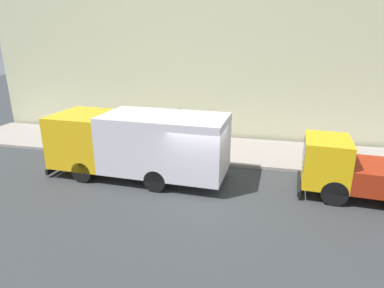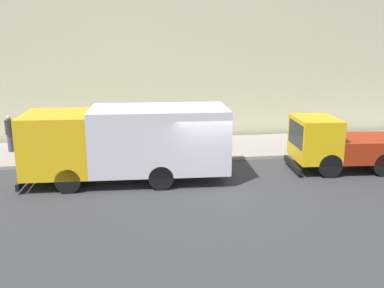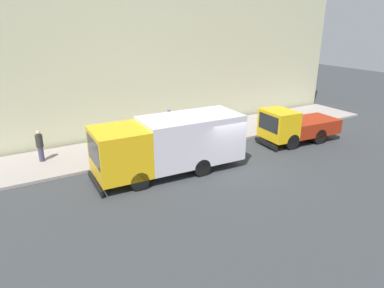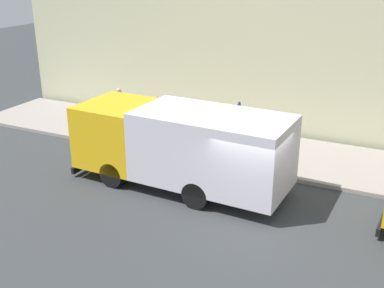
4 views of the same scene
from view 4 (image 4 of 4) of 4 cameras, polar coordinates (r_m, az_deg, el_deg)
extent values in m
plane|color=#34373A|center=(15.03, 7.05, -8.59)|extent=(80.00, 80.00, 0.00)
cube|color=gray|center=(19.46, 12.01, -1.53)|extent=(4.23, 30.00, 0.15)
cube|color=beige|center=(20.67, 15.07, 15.16)|extent=(0.50, 30.00, 11.03)
cube|color=gold|center=(17.55, -8.64, 1.34)|extent=(2.68, 2.49, 2.20)
cube|color=black|center=(18.16, -11.68, 2.70)|extent=(2.18, 0.15, 1.23)
cube|color=silver|center=(15.69, 2.40, -0.55)|extent=(2.79, 5.17, 2.35)
cube|color=black|center=(18.75, -11.52, -1.80)|extent=(2.49, 0.22, 0.24)
cylinder|color=black|center=(16.85, -9.43, -3.61)|extent=(0.34, 0.90, 0.89)
cylinder|color=black|center=(18.55, -5.18, -1.02)|extent=(0.34, 0.90, 0.89)
cylinder|color=black|center=(15.24, 0.45, -6.06)|extent=(0.34, 0.90, 0.89)
cylinder|color=black|center=(17.11, 4.01, -2.95)|extent=(0.34, 0.90, 0.89)
cube|color=black|center=(15.47, 21.84, -8.09)|extent=(2.05, 0.27, 0.24)
cylinder|color=brown|center=(20.95, -4.07, 2.10)|extent=(0.37, 0.37, 0.92)
cylinder|color=tan|center=(20.70, -4.13, 4.15)|extent=(0.50, 0.50, 0.66)
sphere|color=#936B4F|center=(20.58, -4.16, 5.34)|extent=(0.23, 0.23, 0.23)
cylinder|color=#413D57|center=(22.83, -8.52, 3.40)|extent=(0.28, 0.28, 0.82)
cylinder|color=#2C2B28|center=(22.62, -8.62, 5.20)|extent=(0.38, 0.38, 0.67)
sphere|color=#C9A88B|center=(22.50, -8.69, 6.29)|extent=(0.22, 0.22, 0.22)
cylinder|color=#4C5156|center=(17.83, 5.47, 1.21)|extent=(0.08, 0.08, 2.45)
cube|color=blue|center=(17.53, 5.52, 4.22)|extent=(0.44, 0.03, 0.36)
camera|label=1|loc=(2.71, -22.43, -17.96)|focal=30.39mm
camera|label=2|loc=(7.30, -75.83, -12.36)|focal=39.31mm
camera|label=3|loc=(14.18, -69.77, 7.34)|focal=32.43mm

